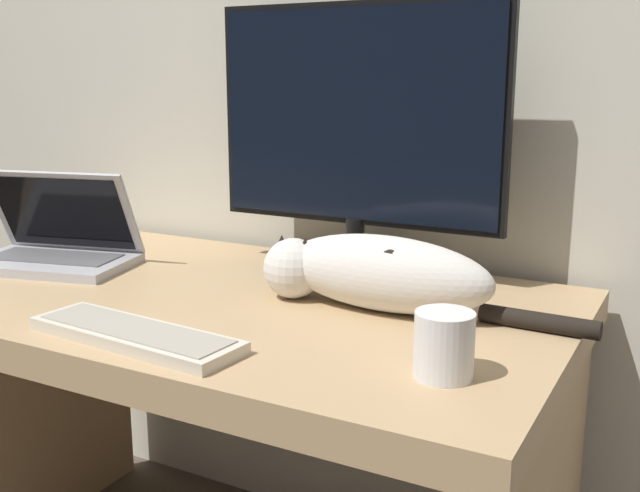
{
  "coord_description": "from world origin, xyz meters",
  "views": [
    {
      "loc": [
        0.83,
        -0.76,
        1.13
      ],
      "look_at": [
        0.23,
        0.34,
        0.84
      ],
      "focal_mm": 42.0,
      "sensor_mm": 36.0,
      "label": 1
    }
  ],
  "objects_px": {
    "monitor": "(357,130)",
    "coffee_mug": "(444,345)",
    "external_keyboard": "(135,335)",
    "laptop": "(55,246)",
    "cat": "(374,271)"
  },
  "relations": [
    {
      "from": "laptop",
      "to": "coffee_mug",
      "type": "bearing_deg",
      "value": -24.93
    },
    {
      "from": "laptop",
      "to": "cat",
      "type": "bearing_deg",
      "value": -9.8
    },
    {
      "from": "monitor",
      "to": "laptop",
      "type": "relative_size",
      "value": 1.65
    },
    {
      "from": "cat",
      "to": "coffee_mug",
      "type": "relative_size",
      "value": 6.42
    },
    {
      "from": "monitor",
      "to": "coffee_mug",
      "type": "xyz_separation_m",
      "value": [
        0.36,
        -0.46,
        -0.26
      ]
    },
    {
      "from": "cat",
      "to": "coffee_mug",
      "type": "height_order",
      "value": "cat"
    },
    {
      "from": "monitor",
      "to": "cat",
      "type": "height_order",
      "value": "monitor"
    },
    {
      "from": "cat",
      "to": "coffee_mug",
      "type": "bearing_deg",
      "value": -46.41
    },
    {
      "from": "external_keyboard",
      "to": "cat",
      "type": "distance_m",
      "value": 0.43
    },
    {
      "from": "external_keyboard",
      "to": "coffee_mug",
      "type": "bearing_deg",
      "value": 15.73
    },
    {
      "from": "external_keyboard",
      "to": "cat",
      "type": "height_order",
      "value": "cat"
    },
    {
      "from": "monitor",
      "to": "external_keyboard",
      "type": "height_order",
      "value": "monitor"
    },
    {
      "from": "laptop",
      "to": "external_keyboard",
      "type": "xyz_separation_m",
      "value": [
        0.49,
        -0.29,
        -0.03
      ]
    },
    {
      "from": "external_keyboard",
      "to": "coffee_mug",
      "type": "xyz_separation_m",
      "value": [
        0.48,
        0.09,
        0.04
      ]
    },
    {
      "from": "laptop",
      "to": "external_keyboard",
      "type": "distance_m",
      "value": 0.57
    }
  ]
}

